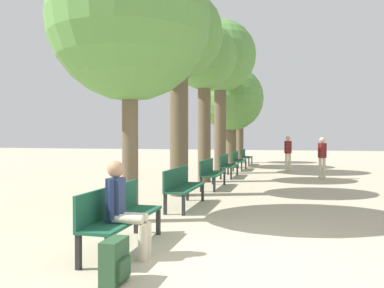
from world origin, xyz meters
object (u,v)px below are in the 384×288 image
bench_row_2 (211,171)px  pedestrian_mid (322,155)px  bench_row_5 (245,156)px  person_seated (124,206)px  bench_row_0 (118,212)px  tree_row_3 (220,58)px  bench_row_3 (227,164)px  tree_row_0 (130,21)px  bench_row_1 (182,184)px  tree_row_4 (231,99)px  pedestrian_near (288,151)px  tree_row_2 (204,61)px  tree_row_5 (240,106)px  backpack (115,262)px  tree_row_1 (179,40)px  bench_row_4 (238,159)px

bench_row_2 → pedestrian_mid: pedestrian_mid is taller
bench_row_5 → person_seated: bearing=-89.2°
bench_row_0 → tree_row_3: bearing=92.7°
bench_row_3 → bench_row_5: bearing=90.0°
bench_row_2 → tree_row_0: 5.77m
bench_row_2 → pedestrian_mid: bearing=44.0°
bench_row_1 → tree_row_3: 8.96m
tree_row_4 → pedestrian_near: tree_row_4 is taller
tree_row_4 → tree_row_2: bearing=-90.0°
tree_row_5 → backpack: tree_row_5 is taller
bench_row_3 → bench_row_5: (0.00, 6.40, 0.00)m
tree_row_0 → tree_row_1: 3.21m
backpack → bench_row_3: bearing=92.7°
backpack → bench_row_4: bearing=92.0°
tree_row_0 → pedestrian_near: bearing=75.7°
tree_row_0 → pedestrian_near: (2.81, 11.04, -2.75)m
bench_row_0 → tree_row_4: size_ratio=0.35×
bench_row_3 → tree_row_0: tree_row_0 is taller
tree_row_3 → bench_row_4: bearing=73.7°
tree_row_1 → tree_row_4: tree_row_1 is taller
tree_row_1 → pedestrian_mid: (4.03, 5.00, -3.23)m
pedestrian_near → pedestrian_mid: size_ratio=1.04×
tree_row_2 → tree_row_5: tree_row_2 is taller
tree_row_0 → tree_row_5: 16.17m
tree_row_1 → person_seated: size_ratio=4.36×
tree_row_3 → tree_row_5: size_ratio=1.39×
bench_row_1 → bench_row_3: (0.00, 6.40, 0.00)m
tree_row_4 → bench_row_2: bearing=-86.1°
bench_row_4 → person_seated: 13.11m
tree_row_1 → tree_row_5: tree_row_1 is taller
tree_row_4 → backpack: 15.69m
bench_row_5 → tree_row_1: size_ratio=0.33×
bench_row_0 → tree_row_5: 18.02m
bench_row_1 → tree_row_5: 14.87m
bench_row_1 → tree_row_4: size_ratio=0.35×
bench_row_2 → tree_row_1: tree_row_1 is taller
bench_row_1 → person_seated: (0.23, -3.51, 0.16)m
bench_row_1 → tree_row_3: bearing=93.9°
bench_row_4 → bench_row_2: bearing=-90.0°
bench_row_5 → bench_row_2: bearing=-90.0°
backpack → pedestrian_mid: 11.33m
bench_row_5 → pedestrian_near: (2.28, -3.35, 0.40)m
bench_row_0 → bench_row_5: same height
bench_row_1 → pedestrian_near: pedestrian_near is taller
pedestrian_near → tree_row_1: bearing=-109.7°
bench_row_1 → tree_row_1: bearing=108.4°
tree_row_0 → tree_row_1: (0.00, 3.18, 0.45)m
tree_row_4 → bench_row_5: bearing=73.8°
tree_row_4 → tree_row_0: bearing=-90.0°
pedestrian_near → tree_row_3: bearing=-149.6°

